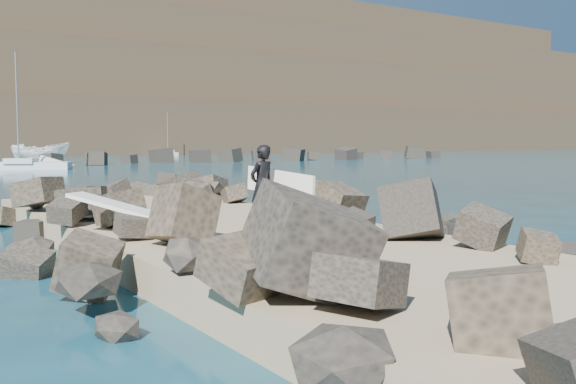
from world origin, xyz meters
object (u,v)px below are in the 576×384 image
object	(u,v)px
surfboard_resting	(122,213)
radome	(277,0)
boat_imported	(41,153)
surfer_with_board	(264,185)

from	to	relation	value
surfboard_resting	radome	distance (m)	185.76
surfboard_resting	radome	world-z (taller)	radome
boat_imported	radome	size ratio (longest dim) A/B	0.28
surfboard_resting	boat_imported	size ratio (longest dim) A/B	0.37
surfboard_resting	surfer_with_board	world-z (taller)	surfer_with_board
boat_imported	radome	bearing A→B (deg)	-27.33
radome	surfboard_resting	bearing A→B (deg)	-123.33
boat_imported	radome	distance (m)	134.16
surfer_with_board	radome	world-z (taller)	radome
boat_imported	surfer_with_board	xyz separation A→B (m)	(-8.30, -59.54, 0.35)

